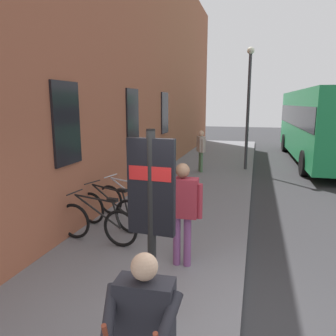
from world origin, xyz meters
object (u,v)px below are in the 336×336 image
pedestrian_by_facade (201,147)px  street_lamp (249,98)px  tourist_with_hotdogs (144,327)px  bicycle_beside_lamp (128,202)px  pedestrian_crossing_street (182,204)px  city_bus (322,122)px  bicycle_far_end (110,211)px  bicycle_mid_rack (97,223)px  pedestrian_near_bus (159,178)px  transit_info_sign (151,200)px

pedestrian_by_facade → street_lamp: 2.72m
tourist_with_hotdogs → bicycle_beside_lamp: bearing=23.5°
pedestrian_crossing_street → city_bus: bearing=-18.8°
bicycle_beside_lamp → tourist_with_hotdogs: tourist_with_hotdogs is taller
bicycle_far_end → pedestrian_crossing_street: (-1.21, -1.87, 0.67)m
bicycle_mid_rack → tourist_with_hotdogs: bearing=-147.2°
bicycle_far_end → bicycle_beside_lamp: 0.74m
pedestrian_near_bus → street_lamp: bearing=-15.7°
bicycle_far_end → street_lamp: size_ratio=0.36×
pedestrian_by_facade → tourist_with_hotdogs: 10.52m
transit_info_sign → street_lamp: 10.31m
pedestrian_by_facade → bicycle_beside_lamp: bearing=172.1°
city_bus → pedestrian_by_facade: 6.60m
bicycle_beside_lamp → pedestrian_by_facade: (5.65, -0.78, 0.60)m
street_lamp → pedestrian_by_facade: bearing=121.1°
bicycle_mid_rack → bicycle_beside_lamp: bearing=-1.9°
bicycle_mid_rack → tourist_with_hotdogs: tourist_with_hotdogs is taller
pedestrian_by_facade → street_lamp: street_lamp is taller
pedestrian_crossing_street → pedestrian_by_facade: bearing=7.2°
bicycle_beside_lamp → pedestrian_near_bus: size_ratio=1.12×
bicycle_mid_rack → city_bus: (11.37, -5.82, 1.41)m
transit_info_sign → bicycle_far_end: bearing=33.6°
transit_info_sign → pedestrian_by_facade: (9.19, 0.95, -0.61)m
pedestrian_by_facade → city_bus: bearing=-49.7°
transit_info_sign → pedestrian_near_bus: bearing=15.6°
bicycle_far_end → city_bus: city_bus is taller
bicycle_mid_rack → pedestrian_crossing_street: 1.96m
bicycle_far_end → pedestrian_near_bus: 1.39m
pedestrian_by_facade → street_lamp: (1.02, -1.69, 1.87)m
pedestrian_by_facade → pedestrian_crossing_street: 7.64m
pedestrian_by_facade → street_lamp: bearing=-58.9°
bicycle_mid_rack → street_lamp: 8.88m
transit_info_sign → street_lamp: (10.21, -0.74, 1.26)m
city_bus → bicycle_mid_rack: bearing=152.9°
bicycle_mid_rack → street_lamp: bearing=-17.2°
bicycle_mid_rack → bicycle_beside_lamp: size_ratio=1.01×
city_bus → pedestrian_by_facade: (-4.24, 4.99, -0.81)m
pedestrian_crossing_street → bicycle_mid_rack: bearing=75.7°
bicycle_beside_lamp → pedestrian_near_bus: pedestrian_near_bus is taller
bicycle_beside_lamp → city_bus: bearing=-30.3°
bicycle_mid_rack → tourist_with_hotdogs: 3.98m
transit_info_sign → city_bus: city_bus is taller
transit_info_sign → street_lamp: size_ratio=0.50×
bicycle_beside_lamp → city_bus: (9.89, -5.77, 1.41)m
bicycle_beside_lamp → city_bus: size_ratio=0.16×
bicycle_beside_lamp → street_lamp: 7.53m
pedestrian_crossing_street → street_lamp: bearing=-4.9°
bicycle_mid_rack → bicycle_far_end: same height
transit_info_sign → pedestrian_by_facade: 9.25m
pedestrian_by_facade → pedestrian_near_bus: size_ratio=1.05×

